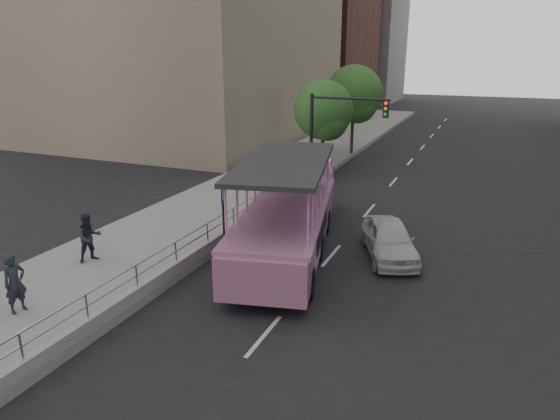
% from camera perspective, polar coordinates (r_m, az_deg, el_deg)
% --- Properties ---
extents(ground, '(160.00, 160.00, 0.00)m').
position_cam_1_polar(ground, '(15.76, -2.09, -9.89)').
color(ground, black).
extents(sidewalk, '(5.50, 80.00, 0.30)m').
position_cam_1_polar(sidewalk, '(26.47, -4.18, 1.99)').
color(sidewalk, gray).
rests_on(sidewalk, ground).
extents(kerb_wall, '(0.24, 30.00, 0.36)m').
position_cam_1_polar(kerb_wall, '(18.53, -8.25, -4.08)').
color(kerb_wall, '#AEAEA8').
rests_on(kerb_wall, sidewalk).
extents(guardrail, '(0.07, 22.00, 0.71)m').
position_cam_1_polar(guardrail, '(18.29, -8.34, -2.15)').
color(guardrail, silver).
rests_on(guardrail, kerb_wall).
extents(duck_boat, '(5.15, 11.54, 3.73)m').
position_cam_1_polar(duck_boat, '(19.27, 1.26, -0.17)').
color(duck_boat, black).
rests_on(duck_boat, ground).
extents(car, '(3.08, 4.36, 1.38)m').
position_cam_1_polar(car, '(18.82, 12.38, -3.29)').
color(car, silver).
rests_on(car, ground).
extents(pedestrian_near, '(0.50, 0.69, 1.73)m').
position_cam_1_polar(pedestrian_near, '(15.78, -28.04, -7.40)').
color(pedestrian_near, '#20262F').
rests_on(pedestrian_near, sidewalk).
extents(pedestrian_mid, '(0.95, 1.04, 1.72)m').
position_cam_1_polar(pedestrian_mid, '(18.46, -20.95, -2.94)').
color(pedestrian_mid, '#20262F').
rests_on(pedestrian_mid, sidewalk).
extents(parking_sign, '(0.24, 0.58, 2.72)m').
position_cam_1_polar(parking_sign, '(18.87, -6.53, 0.37)').
color(parking_sign, black).
rests_on(parking_sign, ground).
extents(traffic_signal, '(4.20, 0.32, 5.20)m').
position_cam_1_polar(traffic_signal, '(26.54, 6.08, 9.38)').
color(traffic_signal, black).
rests_on(traffic_signal, ground).
extents(street_tree_near, '(3.52, 3.52, 5.72)m').
position_cam_1_polar(street_tree_near, '(30.22, 5.13, 11.03)').
color(street_tree_near, '#312116').
rests_on(street_tree_near, ground).
extents(street_tree_far, '(3.97, 3.97, 6.45)m').
position_cam_1_polar(street_tree_far, '(35.84, 8.54, 12.73)').
color(street_tree_far, '#312116').
rests_on(street_tree_far, ground).
extents(midrise_brick, '(18.00, 16.00, 26.00)m').
position_cam_1_polar(midrise_brick, '(65.44, 1.65, 22.70)').
color(midrise_brick, brown).
rests_on(midrise_brick, ground).
extents(midrise_stone_b, '(16.00, 14.00, 20.00)m').
position_cam_1_polar(midrise_stone_b, '(79.76, 7.54, 19.51)').
color(midrise_stone_b, gray).
rests_on(midrise_stone_b, ground).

